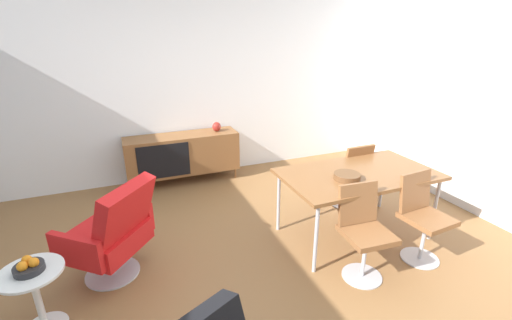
% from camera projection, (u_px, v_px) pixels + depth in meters
% --- Properties ---
extents(ground_plane, '(8.32, 8.32, 0.00)m').
position_uv_depth(ground_plane, '(230.00, 278.00, 3.13)').
color(ground_plane, olive).
extents(wall_back, '(6.80, 0.12, 2.80)m').
position_uv_depth(wall_back, '(171.00, 84.00, 4.89)').
color(wall_back, white).
rests_on(wall_back, ground_plane).
extents(wall_right, '(0.12, 5.60, 2.80)m').
position_uv_depth(wall_right, '(504.00, 100.00, 3.76)').
color(wall_right, white).
rests_on(wall_right, ground_plane).
extents(sideboard, '(1.60, 0.45, 0.72)m').
position_uv_depth(sideboard, '(183.00, 154.00, 4.98)').
color(sideboard, brown).
rests_on(sideboard, ground_plane).
extents(vase_cobalt, '(0.13, 0.13, 0.14)m').
position_uv_depth(vase_cobalt, '(217.00, 127.00, 5.04)').
color(vase_cobalt, maroon).
rests_on(vase_cobalt, sideboard).
extents(dining_table, '(1.60, 0.90, 0.74)m').
position_uv_depth(dining_table, '(358.00, 176.00, 3.56)').
color(dining_table, brown).
rests_on(dining_table, ground_plane).
extents(wooden_bowl_on_table, '(0.26, 0.26, 0.06)m').
position_uv_depth(wooden_bowl_on_table, '(347.00, 176.00, 3.37)').
color(wooden_bowl_on_table, brown).
rests_on(wooden_bowl_on_table, dining_table).
extents(dining_chair_front_left, '(0.43, 0.45, 0.86)m').
position_uv_depth(dining_chair_front_left, '(363.00, 229.00, 3.03)').
color(dining_chair_front_left, brown).
rests_on(dining_chair_front_left, ground_plane).
extents(dining_chair_back_right, '(0.40, 0.43, 0.86)m').
position_uv_depth(dining_chair_back_right, '(351.00, 172.00, 4.25)').
color(dining_chair_back_right, brown).
rests_on(dining_chair_back_right, ground_plane).
extents(dining_chair_front_right, '(0.43, 0.45, 0.86)m').
position_uv_depth(dining_chair_front_right, '(422.00, 214.00, 3.28)').
color(dining_chair_front_right, brown).
rests_on(dining_chair_front_right, ground_plane).
extents(lounge_chair_red, '(0.91, 0.91, 0.95)m').
position_uv_depth(lounge_chair_red, '(112.00, 231.00, 3.00)').
color(lounge_chair_red, red).
rests_on(lounge_chair_red, ground_plane).
extents(side_table_round, '(0.44, 0.44, 0.52)m').
position_uv_depth(side_table_round, '(36.00, 293.00, 2.49)').
color(side_table_round, white).
rests_on(side_table_round, ground_plane).
extents(fruit_bowl, '(0.20, 0.20, 0.11)m').
position_uv_depth(fruit_bowl, '(29.00, 266.00, 2.41)').
color(fruit_bowl, '#262628').
rests_on(fruit_bowl, side_table_round).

